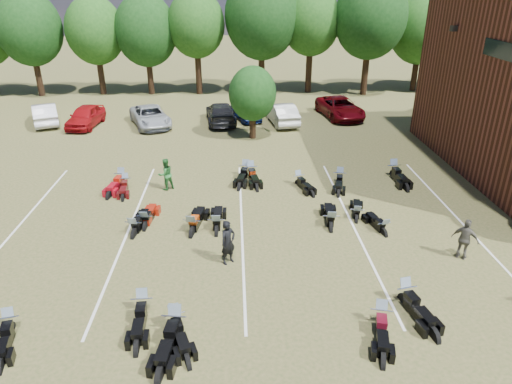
{
  "coord_description": "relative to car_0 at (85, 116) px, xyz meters",
  "views": [
    {
      "loc": [
        -3.21,
        -14.89,
        10.03
      ],
      "look_at": [
        -2.31,
        4.0,
        1.2
      ],
      "focal_mm": 32.0,
      "sensor_mm": 36.0,
      "label": 1
    }
  ],
  "objects": [
    {
      "name": "ground",
      "position": [
        14.36,
        -18.87,
        -0.77
      ],
      "size": [
        160.0,
        160.0,
        0.0
      ],
      "primitive_type": "plane",
      "color": "brown",
      "rests_on": "ground"
    },
    {
      "name": "car_0",
      "position": [
        0.0,
        0.0,
        0.0
      ],
      "size": [
        2.24,
        4.69,
        1.54
      ],
      "primitive_type": "imported",
      "rotation": [
        0.0,
        0.0,
        -0.09
      ],
      "color": "maroon",
      "rests_on": "ground"
    },
    {
      "name": "car_1",
      "position": [
        -3.27,
        0.84,
        0.01
      ],
      "size": [
        3.33,
        5.02,
        1.56
      ],
      "primitive_type": "imported",
      "rotation": [
        0.0,
        0.0,
        3.53
      ],
      "color": "silver",
      "rests_on": "ground"
    },
    {
      "name": "car_2",
      "position": [
        4.8,
        -0.08,
        -0.05
      ],
      "size": [
        4.08,
        5.68,
        1.44
      ],
      "primitive_type": "imported",
      "rotation": [
        0.0,
        0.0,
        0.37
      ],
      "color": "#9C9FA5",
      "rests_on": "ground"
    },
    {
      "name": "car_3",
      "position": [
        10.07,
        0.51,
        -0.01
      ],
      "size": [
        2.62,
        5.41,
        1.52
      ],
      "primitive_type": "imported",
      "rotation": [
        0.0,
        0.0,
        3.24
      ],
      "color": "black",
      "rests_on": "ground"
    },
    {
      "name": "car_4",
      "position": [
        12.01,
        1.3,
        -0.1
      ],
      "size": [
        2.73,
        4.27,
        1.35
      ],
      "primitive_type": "imported",
      "rotation": [
        0.0,
        0.0,
        0.31
      ],
      "color": "#0B1850",
      "rests_on": "ground"
    },
    {
      "name": "car_5",
      "position": [
        14.72,
        0.08,
        0.01
      ],
      "size": [
        2.37,
        4.96,
        1.57
      ],
      "primitive_type": "imported",
      "rotation": [
        0.0,
        0.0,
        3.3
      ],
      "color": "#A1A19D",
      "rests_on": "ground"
    },
    {
      "name": "car_6",
      "position": [
        19.53,
        1.6,
        0.0
      ],
      "size": [
        3.47,
        5.93,
        1.55
      ],
      "primitive_type": "imported",
      "rotation": [
        0.0,
        0.0,
        0.17
      ],
      "color": "#50040A",
      "rests_on": "ground"
    },
    {
      "name": "car_7",
      "position": [
        27.52,
        1.41,
        -0.08
      ],
      "size": [
        3.04,
        5.1,
        1.38
      ],
      "primitive_type": "imported",
      "rotation": [
        0.0,
        0.0,
        3.39
      ],
      "color": "#3C3D42",
      "rests_on": "ground"
    },
    {
      "name": "person_black",
      "position": [
        10.79,
        -18.75,
        0.13
      ],
      "size": [
        0.79,
        0.76,
        1.81
      ],
      "primitive_type": "imported",
      "rotation": [
        0.0,
        0.0,
        0.69
      ],
      "color": "black",
      "rests_on": "ground"
    },
    {
      "name": "person_green",
      "position": [
        7.49,
        -11.72,
        0.08
      ],
      "size": [
        1.05,
        1.0,
        1.7
      ],
      "primitive_type": "imported",
      "rotation": [
        0.0,
        0.0,
        3.74
      ],
      "color": "#276A2C",
      "rests_on": "ground"
    },
    {
      "name": "person_grey",
      "position": [
        20.01,
        -18.87,
        0.08
      ],
      "size": [
        1.04,
        0.94,
        1.71
      ],
      "primitive_type": "imported",
      "rotation": [
        0.0,
        0.0,
        2.48
      ],
      "color": "#535047",
      "rests_on": "ground"
    },
    {
      "name": "motorcycle_0",
      "position": [
        4.02,
        -22.33,
        -0.77
      ],
      "size": [
        1.15,
        2.24,
        1.19
      ],
      "primitive_type": null,
      "rotation": [
        0.0,
        0.0,
        0.23
      ],
      "color": "black",
      "rests_on": "ground"
    },
    {
      "name": "motorcycle_1",
      "position": [
        8.0,
        -21.64,
        -0.77
      ],
      "size": [
        0.86,
        2.33,
        1.28
      ],
      "primitive_type": null,
      "rotation": [
        0.0,
        0.0,
        0.05
      ],
      "color": "black",
      "rests_on": "ground"
    },
    {
      "name": "motorcycle_2",
      "position": [
        9.17,
        -22.62,
        -0.77
      ],
      "size": [
        1.13,
        2.6,
        1.4
      ],
      "primitive_type": null,
      "rotation": [
        0.0,
        0.0,
        -0.13
      ],
      "color": "black",
      "rests_on": "ground"
    },
    {
      "name": "motorcycle_3",
      "position": [
        9.14,
        -22.42,
        -0.77
      ],
      "size": [
        1.36,
        2.28,
        1.21
      ],
      "primitive_type": null,
      "rotation": [
        0.0,
        0.0,
        0.33
      ],
      "color": "black",
      "rests_on": "ground"
    },
    {
      "name": "motorcycle_4",
      "position": [
        16.8,
        -21.51,
        -0.77
      ],
      "size": [
        1.2,
        2.48,
        1.32
      ],
      "primitive_type": null,
      "rotation": [
        0.0,
        0.0,
        0.19
      ],
      "color": "black",
      "rests_on": "ground"
    },
    {
      "name": "motorcycle_5",
      "position": [
        15.64,
        -22.55,
        -0.77
      ],
      "size": [
        1.23,
        2.36,
        1.26
      ],
      "primitive_type": null,
      "rotation": [
        0.0,
        0.0,
        -0.24
      ],
      "color": "black",
      "rests_on": "ground"
    },
    {
      "name": "motorcycle_7",
      "position": [
        7.08,
        -15.88,
        -0.77
      ],
      "size": [
        0.9,
        2.27,
        1.24
      ],
      "primitive_type": null,
      "rotation": [
        0.0,
        0.0,
        3.05
      ],
      "color": "maroon",
      "rests_on": "ground"
    },
    {
      "name": "motorcycle_8",
      "position": [
        9.2,
        -16.53,
        -0.77
      ],
      "size": [
        1.23,
        2.58,
        1.38
      ],
      "primitive_type": null,
      "rotation": [
        0.0,
        0.0,
        2.96
      ],
      "color": "black",
      "rests_on": "ground"
    },
    {
      "name": "motorcycle_9",
      "position": [
        6.72,
        -16.52,
        -0.77
      ],
      "size": [
        1.1,
        2.44,
        1.31
      ],
      "primitive_type": null,
      "rotation": [
        0.0,
        0.0,
        2.99
      ],
      "color": "black",
      "rests_on": "ground"
    },
    {
      "name": "motorcycle_10",
      "position": [
        10.25,
        -16.46,
        -0.77
      ],
      "size": [
        0.85,
        2.41,
        1.33
      ],
      "primitive_type": null,
      "rotation": [
        0.0,
        0.0,
        3.1
      ],
      "color": "black",
      "rests_on": "ground"
    },
    {
      "name": "motorcycle_11",
      "position": [
        15.28,
        -16.36,
        -0.77
      ],
      "size": [
        1.0,
        2.45,
        1.33
      ],
      "primitive_type": null,
      "rotation": [
        0.0,
        0.0,
        3.04
      ],
      "color": "black",
      "rests_on": "ground"
    },
    {
      "name": "motorcycle_12",
      "position": [
        17.48,
        -16.91,
        -0.77
      ],
      "size": [
        1.09,
        2.1,
        1.12
      ],
      "primitive_type": null,
      "rotation": [
        0.0,
        0.0,
        3.38
      ],
      "color": "black",
      "rests_on": "ground"
    },
    {
      "name": "motorcycle_13",
      "position": [
        16.62,
        -15.63,
        -0.77
      ],
      "size": [
        1.1,
        2.14,
        1.14
      ],
      "primitive_type": null,
      "rotation": [
        0.0,
        0.0,
        2.91
      ],
      "color": "black",
      "rests_on": "ground"
    },
    {
      "name": "motorcycle_14",
      "position": [
        5.31,
        -11.46,
        -0.77
      ],
      "size": [
        0.84,
        2.08,
        1.13
      ],
      "primitive_type": null,
      "rotation": [
        0.0,
        0.0,
        0.1
      ],
      "color": "#3F090A",
      "rests_on": "ground"
    },
    {
      "name": "motorcycle_15",
      "position": [
        4.98,
        -11.0,
        -0.77
      ],
      "size": [
        1.11,
        2.41,
        1.29
      ],
      "primitive_type": null,
      "rotation": [
        0.0,
        0.0,
        -0.16
      ],
      "color": "maroon",
      "rests_on": "ground"
    },
    {
      "name": "motorcycle_16",
      "position": [
        11.67,
        -10.19,
        -0.77
      ],
      "size": [
        1.25,
        2.5,
        1.33
      ],
      "primitive_type": null,
      "rotation": [
        0.0,
        0.0,
        -0.21
      ],
      "color": "black",
      "rests_on": "ground"
    },
    {
      "name": "motorcycle_17",
      "position": [
        11.98,
        -10.36,
        -0.77
      ],
      "size": [
        1.07,
        2.44,
        1.32
      ],
      "primitive_type": null,
      "rotation": [
        0.0,
        0.0,
        0.14
      ],
      "color": "black",
      "rests_on": "ground"
    },
    {
      "name": "motorcycle_18",
      "position": [
        14.49,
        -11.52,
        -0.77
      ],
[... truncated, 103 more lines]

